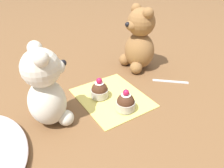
{
  "coord_description": "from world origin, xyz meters",
  "views": [
    {
      "loc": [
        -0.5,
        0.32,
        0.43
      ],
      "look_at": [
        0.0,
        0.0,
        0.06
      ],
      "focal_mm": 35.0,
      "sensor_mm": 36.0,
      "label": 1
    }
  ],
  "objects_px": {
    "teddy_bear_tan": "(139,41)",
    "teddy_bear_cream": "(46,89)",
    "cupcake_near_cream_bear": "(100,90)",
    "cupcake_near_tan_bear": "(126,102)",
    "teaspoon": "(170,81)"
  },
  "relations": [
    {
      "from": "teddy_bear_tan",
      "to": "cupcake_near_cream_bear",
      "type": "bearing_deg",
      "value": -62.64
    },
    {
      "from": "cupcake_near_tan_bear",
      "to": "teddy_bear_tan",
      "type": "bearing_deg",
      "value": -45.52
    },
    {
      "from": "teddy_bear_tan",
      "to": "cupcake_near_tan_bear",
      "type": "xyz_separation_m",
      "value": [
        -0.21,
        0.21,
        -0.09
      ]
    },
    {
      "from": "teddy_bear_tan",
      "to": "cupcake_near_cream_bear",
      "type": "relative_size",
      "value": 3.57
    },
    {
      "from": "teddy_bear_tan",
      "to": "cupcake_near_cream_bear",
      "type": "height_order",
      "value": "teddy_bear_tan"
    },
    {
      "from": "cupcake_near_cream_bear",
      "to": "teaspoon",
      "type": "height_order",
      "value": "cupcake_near_cream_bear"
    },
    {
      "from": "teddy_bear_tan",
      "to": "cupcake_near_tan_bear",
      "type": "bearing_deg",
      "value": -41.31
    },
    {
      "from": "teddy_bear_tan",
      "to": "teddy_bear_cream",
      "type": "bearing_deg",
      "value": -69.28
    },
    {
      "from": "cupcake_near_cream_bear",
      "to": "cupcake_near_tan_bear",
      "type": "xyz_separation_m",
      "value": [
        -0.1,
        -0.04,
        0.0
      ]
    },
    {
      "from": "teddy_bear_cream",
      "to": "teaspoon",
      "type": "distance_m",
      "value": 0.46
    },
    {
      "from": "teddy_bear_cream",
      "to": "teddy_bear_tan",
      "type": "bearing_deg",
      "value": -68.55
    },
    {
      "from": "teddy_bear_cream",
      "to": "teaspoon",
      "type": "height_order",
      "value": "teddy_bear_cream"
    },
    {
      "from": "teddy_bear_cream",
      "to": "teaspoon",
      "type": "relative_size",
      "value": 1.76
    },
    {
      "from": "teddy_bear_cream",
      "to": "cupcake_near_cream_bear",
      "type": "xyz_separation_m",
      "value": [
        0.02,
        -0.17,
        -0.08
      ]
    },
    {
      "from": "cupcake_near_tan_bear",
      "to": "teaspoon",
      "type": "distance_m",
      "value": 0.25
    }
  ]
}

